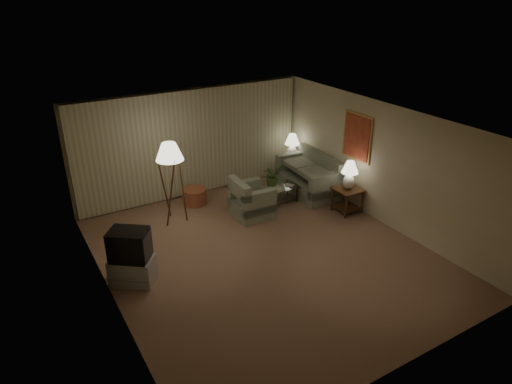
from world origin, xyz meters
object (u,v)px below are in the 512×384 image
Objects in this scene: armchair at (252,201)px; crt_tv at (129,245)px; table_lamp_far at (292,144)px; sofa at (308,178)px; side_table_far at (291,165)px; ottoman at (195,196)px; vase at (272,186)px; side_table_near at (348,196)px; tv_cabinet at (133,270)px; floor_lamp at (172,182)px; table_lamp_near at (350,173)px; coffee_table at (277,192)px.

crt_tv reaches higher than armchair.
table_lamp_far is at bearing -54.87° from armchair.
sofa is 0.97m from side_table_far.
crt_tv is 1.40× the size of ottoman.
sofa reaches higher than vase.
side_table_near is 2.30m from side_table_far.
tv_cabinet is (-5.20, -2.46, -0.16)m from side_table_far.
table_lamp_far is 3.74m from floor_lamp.
crt_tv reaches higher than side_table_far.
table_lamp_far reaches higher than armchair.
crt_tv is (-5.20, -2.46, 0.38)m from side_table_far.
table_lamp_near is 0.36× the size of floor_lamp.
sofa is 1.05× the size of floor_lamp.
table_lamp_near is at bearing 39.00° from crt_tv.
floor_lamp is at bearing -170.13° from side_table_far.
table_lamp_far is (2.03, 1.32, 0.64)m from armchair.
armchair is 1.57× the size of side_table_far.
table_lamp_far is (0.00, -0.00, 0.61)m from side_table_far.
table_lamp_far reaches higher than sofa.
armchair is 1.05× the size of tv_cabinet.
side_table_far is 2.93m from ottoman.
coffee_table is at bearing -80.07° from sofa.
tv_cabinet is 3.32m from ottoman.
floor_lamp reaches higher than side_table_near.
table_lamp_far is at bearing 38.85° from vase.
sofa is at bearing 5.66° from coffee_table.
sofa is 1.14m from table_lamp_far.
coffee_table is 1.27× the size of crt_tv.
vase is (-1.16, -0.10, 0.08)m from sofa.
armchair is 1.88m from floor_lamp.
crt_tv is at bearing -160.15° from vase.
table_lamp_near is 0.76× the size of tv_cabinet.
tv_cabinet is 0.54m from crt_tv.
floor_lamp reaches higher than crt_tv.
armchair reaches higher than tv_cabinet.
table_lamp_far reaches higher than vase.
tv_cabinet reaches higher than coffee_table.
coffee_table is (-1.01, -0.10, -0.13)m from sofa.
vase is at bearing -80.80° from sofa.
armchair reaches higher than vase.
coffee_table is 4.31m from crt_tv.
crt_tv is at bearing -178.30° from side_table_near.
vase is (0.73, 0.26, 0.12)m from armchair.
side_table_near reaches higher than coffee_table.
table_lamp_near reaches higher than tv_cabinet.
table_lamp_near reaches higher than sofa.
table_lamp_far is 1.19× the size of ottoman.
side_table_far is 0.88× the size of table_lamp_near.
sofa is 3.27× the size of side_table_near.
table_lamp_far is at bearing 62.60° from tv_cabinet.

